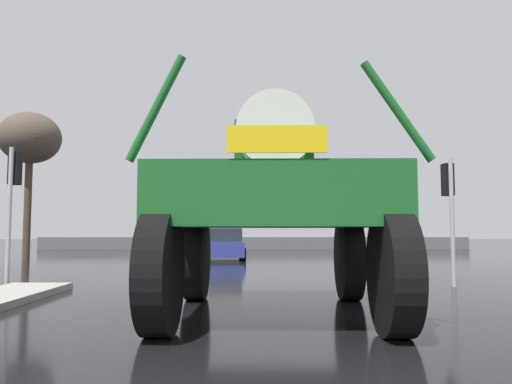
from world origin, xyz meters
TOP-DOWN VIEW (x-y plane):
  - ground_plane at (0.00, 18.00)m, footprint 120.00×120.00m
  - oversize_sprayer at (0.11, 6.43)m, footprint 4.19×5.41m
  - sedan_ahead at (-1.54, 22.59)m, footprint 2.10×4.21m
  - traffic_signal_near_left at (-6.39, 10.70)m, footprint 0.24×0.54m
  - traffic_signal_near_right at (4.85, 10.70)m, footprint 0.24×0.54m
  - bare_tree_left at (-10.75, 21.39)m, footprint 2.85×2.85m
  - roadside_barrier at (0.00, 35.99)m, footprint 32.72×0.24m

SIDE VIEW (x-z plane):
  - ground_plane at x=0.00m, z-range 0.00..0.00m
  - roadside_barrier at x=0.00m, z-range 0.00..0.90m
  - sedan_ahead at x=-1.54m, z-range -0.05..1.47m
  - oversize_sprayer at x=0.11m, z-range -0.06..3.78m
  - traffic_signal_near_right at x=4.85m, z-range 0.74..4.00m
  - traffic_signal_near_left at x=-6.39m, z-range 0.81..4.35m
  - bare_tree_left at x=-10.75m, z-range 2.20..9.21m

